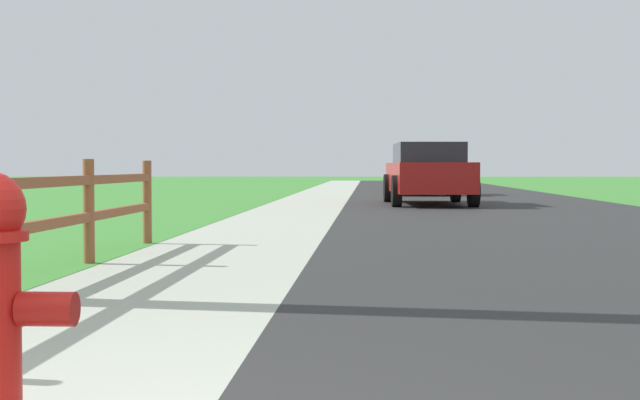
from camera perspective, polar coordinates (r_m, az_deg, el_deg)
The scene contains 6 objects.
ground_plane at distance 27.04m, azimuth 1.81°, elevation 0.08°, with size 120.00×120.00×0.00m, color #3D8733.
road_asphalt at distance 29.18m, azimuth 8.79°, elevation 0.21°, with size 7.00×66.00×0.01m, color #2A2A2A.
curb_concrete at distance 29.26m, azimuth -3.98°, elevation 0.23°, with size 6.00×66.00×0.01m, color #AEB3A1.
grass_verge at distance 29.48m, azimuth -6.87°, elevation 0.24°, with size 5.00×66.00×0.00m, color #3D8733.
parked_suv_red at distance 23.11m, azimuth 6.74°, elevation 1.70°, with size 2.19×4.97×1.54m.
parked_car_beige at distance 31.30m, azimuth 6.10°, elevation 1.78°, with size 2.12×4.55×1.60m.
Camera 1 is at (0.61, -2.02, 0.95)m, focal length 51.43 mm.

